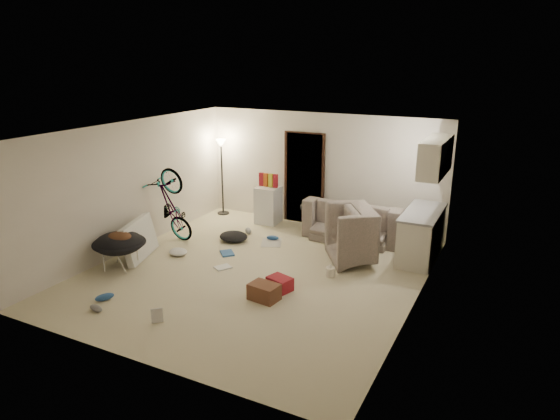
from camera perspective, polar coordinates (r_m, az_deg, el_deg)
The scene contains 37 objects.
floor at distance 8.88m, azimuth -2.78°, elevation -7.21°, with size 5.50×6.00×0.02m, color beige.
ceiling at distance 8.17m, azimuth -3.03°, elevation 9.11°, with size 5.50×6.00×0.02m, color white.
wall_back at distance 11.07m, azimuth 4.84°, elevation 4.58°, with size 5.50×0.02×2.50m, color silver.
wall_front at distance 6.16m, azimuth -16.93°, elevation -6.56°, with size 5.50×0.02×2.50m, color silver.
wall_left at distance 10.05m, azimuth -16.74°, elevation 2.61°, with size 0.02×6.00×2.50m, color silver.
wall_right at distance 7.52m, azimuth 15.73°, elevation -2.11°, with size 0.02×6.00×2.50m, color silver.
doorway at distance 11.23m, azimuth 2.84°, elevation 3.60°, with size 0.85×0.10×2.04m, color black.
door_trim at distance 11.21m, azimuth 2.77°, elevation 3.57°, with size 0.97×0.04×2.10m, color black.
floor_lamp at distance 11.84m, azimuth -6.70°, elevation 5.63°, with size 0.28×0.28×1.81m.
kitchen_counter at distance 9.70m, azimuth 15.83°, elevation -2.84°, with size 0.60×1.50×0.88m, color beige.
counter_top at distance 9.56m, azimuth 16.06°, elevation -0.24°, with size 0.64×1.54×0.04m, color gray.
kitchen_uppers at distance 9.29m, azimuth 17.38°, elevation 5.84°, with size 0.38×1.40×0.65m, color beige.
sofa at distance 10.49m, azimuth 8.53°, elevation -1.66°, with size 2.05×0.80×0.60m, color #353C35.
armchair at distance 9.43m, azimuth 10.31°, elevation -3.44°, with size 1.16×1.01×0.75m, color #353C35.
bicycle at distance 10.43m, azimuth -12.18°, elevation -1.28°, with size 0.56×1.60×0.84m, color black.
book_asset at distance 7.52m, azimuth -14.46°, elevation -12.41°, with size 0.17×0.23×0.02m, color maroon.
mini_fridge at distance 11.33m, azimuth -1.36°, elevation 0.59°, with size 0.49×0.49×0.84m, color white.
snack_box_0 at distance 11.25m, azimuth -2.15°, elevation 3.53°, with size 0.10×0.07×0.30m, color maroon.
snack_box_1 at distance 11.20m, azimuth -1.61°, elevation 3.47°, with size 0.10×0.07×0.30m, color #C35418.
snack_box_2 at distance 11.14m, azimuth -1.06°, elevation 3.40°, with size 0.10×0.07×0.30m, color gold.
snack_box_3 at distance 11.09m, azimuth -0.51°, elevation 3.34°, with size 0.10×0.07×0.30m, color maroon.
saucer_chair at distance 9.34m, azimuth -17.86°, elevation -4.12°, with size 0.93×0.93×0.66m.
hoodie at distance 9.22m, azimuth -17.87°, elevation -3.08°, with size 0.48×0.40×0.22m, color #492A19.
sofa_drape at distance 10.73m, azimuth 3.78°, elevation 0.28°, with size 0.56×0.46×0.28m, color black.
tv_box at distance 9.74m, azimuth -15.78°, elevation -3.23°, with size 0.13×1.10×0.72m, color silver.
drink_case_a at distance 7.89m, azimuth -1.82°, elevation -9.33°, with size 0.45×0.32×0.26m, color brown.
drink_case_b at distance 8.20m, azimuth -0.02°, elevation -8.41°, with size 0.38×0.28×0.22m, color maroon.
juicer at distance 8.74m, azimuth 5.78°, elevation -6.95°, with size 0.16×0.16×0.23m.
newspaper at distance 10.22m, azimuth -0.99°, elevation -3.74°, with size 0.40×0.52×0.01m, color beige.
book_blue at distance 9.71m, azimuth -6.06°, elevation -4.93°, with size 0.23×0.31×0.03m, color #295494.
book_white at distance 9.09m, azimuth -6.54°, elevation -6.53°, with size 0.21×0.28×0.03m, color silver.
shoe_0 at distance 10.35m, azimuth -0.85°, elevation -3.19°, with size 0.26×0.11×0.10m, color #295494.
shoe_1 at distance 10.76m, azimuth -3.66°, elevation -2.38°, with size 0.30×0.12×0.11m, color slate.
shoe_2 at distance 8.36m, azimuth -19.42°, elevation -9.37°, with size 0.30×0.12×0.11m, color #295494.
shoe_3 at distance 8.07m, azimuth -20.28°, elevation -10.49°, with size 0.26×0.10×0.10m, color slate.
clothes_lump_a at distance 10.34m, azimuth -5.33°, elevation -3.03°, with size 0.59×0.51×0.19m, color black.
clothes_lump_c at distance 9.80m, azimuth -11.57°, elevation -4.71°, with size 0.38×0.33×0.12m, color silver.
Camera 1 is at (4.02, -7.02, 3.65)m, focal length 32.00 mm.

